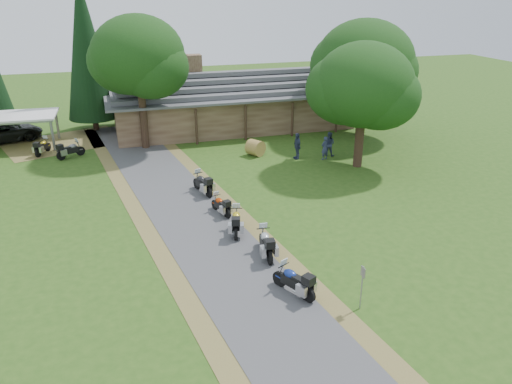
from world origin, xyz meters
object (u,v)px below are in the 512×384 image
object	(u,v)px
lodge	(232,99)
motorcycle_row_c	(236,221)
carport	(19,131)
motorcycle_row_d	(221,204)
hay_bale	(255,148)
car_dark_suv	(2,127)
motorcycle_carport_b	(70,149)
motorcycle_carport_a	(42,146)
motorcycle_row_b	(266,242)
motorcycle_row_e	(202,183)
motorcycle_row_a	(294,279)

from	to	relation	value
lodge	motorcycle_row_c	distance (m)	20.83
carport	motorcycle_row_d	bearing A→B (deg)	-51.57
hay_bale	car_dark_suv	bearing A→B (deg)	153.35
motorcycle_carport_b	motorcycle_row_c	bearing A→B (deg)	-89.87
motorcycle_carport_a	hay_bale	distance (m)	15.79
motorcycle_row_b	motorcycle_row_e	size ratio (longest dim) A/B	1.01
lodge	motorcycle_row_b	size ratio (longest dim) A/B	10.60
motorcycle_row_d	motorcycle_row_c	bearing A→B (deg)	168.30
lodge	hay_bale	world-z (taller)	lodge
lodge	motorcycle_row_c	size ratio (longest dim) A/B	10.84
motorcycle_carport_a	motorcycle_row_a	bearing A→B (deg)	-129.55
car_dark_suv	carport	bearing A→B (deg)	-162.99
motorcycle_row_a	motorcycle_carport_b	world-z (taller)	motorcycle_row_a
motorcycle_carport_b	motorcycle_carport_a	bearing A→B (deg)	114.82
motorcycle_row_a	motorcycle_row_d	size ratio (longest dim) A/B	1.17
car_dark_suv	motorcycle_row_c	size ratio (longest dim) A/B	3.22
motorcycle_row_d	motorcycle_carport_a	distance (m)	17.43
carport	hay_bale	xyz separation A→B (m)	(16.83, -7.31, -0.68)
motorcycle_row_d	motorcycle_carport_a	world-z (taller)	motorcycle_carport_a
lodge	carport	bearing A→B (deg)	-175.97
carport	motorcycle_row_e	world-z (taller)	carport
car_dark_suv	hay_bale	world-z (taller)	car_dark_suv
motorcycle_row_e	motorcycle_row_b	bearing A→B (deg)	173.40
car_dark_suv	motorcycle_row_c	bearing A→B (deg)	-167.22
lodge	motorcycle_carport_b	bearing A→B (deg)	-159.11
motorcycle_carport_a	motorcycle_row_c	bearing A→B (deg)	-123.87
motorcycle_row_d	hay_bale	distance (m)	10.37
carport	car_dark_suv	world-z (taller)	carport
motorcycle_row_a	car_dark_suv	bearing A→B (deg)	1.81
motorcycle_row_c	motorcycle_carport_a	xyz separation A→B (m)	(-10.50, 16.50, -0.04)
car_dark_suv	motorcycle_row_b	distance (m)	27.56
carport	motorcycle_row_a	world-z (taller)	carport
lodge	car_dark_suv	world-z (taller)	lodge
motorcycle_row_b	motorcycle_carport_b	size ratio (longest dim) A/B	1.06
motorcycle_row_d	motorcycle_row_e	bearing A→B (deg)	-10.44
car_dark_suv	motorcycle_row_b	size ratio (longest dim) A/B	3.14
motorcycle_row_c	hay_bale	world-z (taller)	motorcycle_row_c
motorcycle_row_e	hay_bale	xyz separation A→B (m)	(5.14, 6.02, -0.10)
motorcycle_row_c	motorcycle_row_d	distance (m)	2.44
motorcycle_row_c	hay_bale	bearing A→B (deg)	-5.27
motorcycle_row_c	motorcycle_carport_a	distance (m)	19.56
motorcycle_row_a	motorcycle_carport_a	bearing A→B (deg)	0.01
carport	hay_bale	bearing A→B (deg)	-21.18
carport	motorcycle_carport_a	bearing A→B (deg)	-51.27
lodge	carport	distance (m)	17.32
motorcycle_row_c	hay_bale	xyz separation A→B (m)	(4.52, 11.64, -0.09)
motorcycle_carport_b	hay_bale	bearing A→B (deg)	-43.95
carport	motorcycle_row_c	world-z (taller)	carport
car_dark_suv	motorcycle_row_b	xyz separation A→B (m)	(14.46, -23.46, -0.53)
car_dark_suv	hay_bale	distance (m)	20.45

